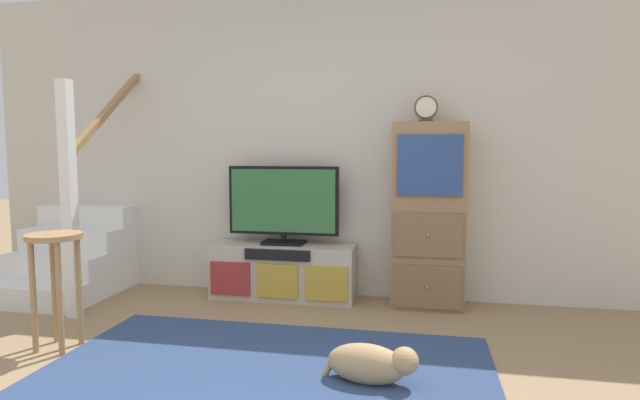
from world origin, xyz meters
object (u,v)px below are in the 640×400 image
Objects in this scene: dog at (372,363)px; side_cabinet at (428,216)px; television at (283,203)px; bar_stool_near at (55,264)px; media_console at (283,271)px; desk_clock at (426,109)px.

side_cabinet is at bearing 78.32° from dog.
bar_stool_near is at bearing -128.86° from television.
bar_stool_near is at bearing 176.58° from dog.
media_console is 0.83× the size of side_cabinet.
desk_clock reaches higher than side_cabinet.
media_console is at bearing -90.00° from television.
side_cabinet is 2.00× the size of bar_stool_near.
bar_stool_near reaches higher than media_console.
side_cabinet is at bearing 23.45° from desk_clock.
media_console is 1.29× the size of television.
dog is at bearing -101.68° from side_cabinet.
desk_clock is 0.39× the size of dog.
media_console is 0.59m from television.
media_console is at bearing -179.52° from side_cabinet.
desk_clock is (-0.03, -0.01, 0.86)m from side_cabinet.
television is 1.22m from side_cabinet.
side_cabinet reaches higher than dog.
media_console is at bearing 50.66° from bar_stool_near.
television is 1.82m from bar_stool_near.
desk_clock is at bearing 79.48° from dog.
media_console reaches higher than dog.
media_console is 1.75m from dog.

